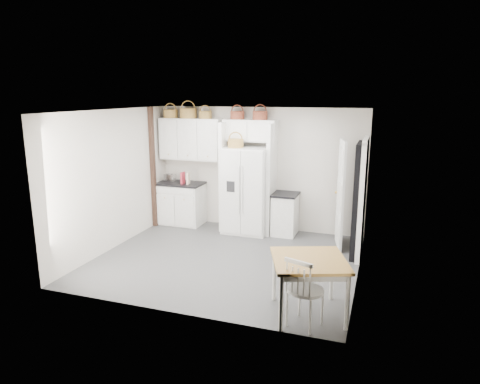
% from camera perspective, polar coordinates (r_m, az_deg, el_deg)
% --- Properties ---
extents(floor, '(4.50, 4.50, 0.00)m').
position_cam_1_polar(floor, '(7.70, -1.79, -8.95)').
color(floor, '#474748').
rests_on(floor, ground).
extents(ceiling, '(4.50, 4.50, 0.00)m').
position_cam_1_polar(ceiling, '(7.14, -1.94, 10.77)').
color(ceiling, white).
rests_on(ceiling, wall_back).
extents(wall_back, '(4.50, 0.00, 4.50)m').
position_cam_1_polar(wall_back, '(9.17, 2.54, 3.11)').
color(wall_back, beige).
rests_on(wall_back, floor).
extents(wall_left, '(0.00, 4.00, 4.00)m').
position_cam_1_polar(wall_left, '(8.36, -16.46, 1.60)').
color(wall_left, beige).
rests_on(wall_left, floor).
extents(wall_right, '(0.00, 4.00, 4.00)m').
position_cam_1_polar(wall_right, '(6.87, 15.99, -0.80)').
color(wall_right, beige).
rests_on(wall_right, floor).
extents(refrigerator, '(0.93, 0.75, 1.80)m').
position_cam_1_polar(refrigerator, '(8.94, 0.91, 0.25)').
color(refrigerator, silver).
rests_on(refrigerator, floor).
extents(base_cab_left, '(0.97, 0.62, 0.90)m').
position_cam_1_polar(base_cab_left, '(9.70, -7.84, -1.58)').
color(base_cab_left, white).
rests_on(base_cab_left, floor).
extents(base_cab_right, '(0.47, 0.57, 0.83)m').
position_cam_1_polar(base_cab_right, '(8.93, 6.02, -3.05)').
color(base_cab_right, white).
rests_on(base_cab_right, floor).
extents(dining_table, '(1.20, 1.20, 0.78)m').
position_cam_1_polar(dining_table, '(5.85, 9.10, -12.36)').
color(dining_table, olive).
rests_on(dining_table, floor).
extents(windsor_chair, '(0.58, 0.56, 0.96)m').
position_cam_1_polar(windsor_chair, '(5.54, 8.70, -12.80)').
color(windsor_chair, white).
rests_on(windsor_chair, floor).
extents(counter_left, '(1.02, 0.66, 0.04)m').
position_cam_1_polar(counter_left, '(9.59, -7.92, 1.14)').
color(counter_left, black).
rests_on(counter_left, base_cab_left).
extents(counter_right, '(0.51, 0.61, 0.04)m').
position_cam_1_polar(counter_right, '(8.82, 6.08, -0.33)').
color(counter_right, black).
rests_on(counter_right, base_cab_right).
extents(toaster, '(0.26, 0.17, 0.17)m').
position_cam_1_polar(toaster, '(9.69, -9.31, 1.85)').
color(toaster, silver).
rests_on(toaster, counter_left).
extents(cookbook_red, '(0.04, 0.17, 0.25)m').
position_cam_1_polar(cookbook_red, '(9.45, -7.62, 1.88)').
color(cookbook_red, '#BE2E3F').
rests_on(cookbook_red, counter_left).
extents(cookbook_cream, '(0.07, 0.17, 0.26)m').
position_cam_1_polar(cookbook_cream, '(9.39, -6.92, 1.84)').
color(cookbook_cream, beige).
rests_on(cookbook_cream, counter_left).
extents(basket_upper_a, '(0.32, 0.32, 0.18)m').
position_cam_1_polar(basket_upper_a, '(9.63, -9.24, 10.26)').
color(basket_upper_a, olive).
rests_on(basket_upper_a, upper_cabinet).
extents(basket_upper_b, '(0.37, 0.37, 0.22)m').
position_cam_1_polar(basket_upper_b, '(9.44, -6.91, 10.38)').
color(basket_upper_b, olive).
rests_on(basket_upper_b, upper_cabinet).
extents(basket_upper_c, '(0.28, 0.28, 0.16)m').
position_cam_1_polar(basket_upper_c, '(9.28, -4.65, 10.21)').
color(basket_upper_c, olive).
rests_on(basket_upper_c, upper_cabinet).
extents(basket_bridge_a, '(0.29, 0.29, 0.17)m').
position_cam_1_polar(basket_bridge_a, '(9.02, -0.36, 10.20)').
color(basket_bridge_a, '#561F16').
rests_on(basket_bridge_a, bridge_cabinet).
extents(basket_bridge_b, '(0.31, 0.31, 0.18)m').
position_cam_1_polar(basket_bridge_b, '(8.87, 2.69, 10.16)').
color(basket_bridge_b, '#561F16').
rests_on(basket_bridge_b, bridge_cabinet).
extents(basket_fridge_a, '(0.32, 0.32, 0.17)m').
position_cam_1_polar(basket_fridge_a, '(8.75, -0.59, 6.52)').
color(basket_fridge_a, olive).
rests_on(basket_fridge_a, refrigerator).
extents(upper_cabinet, '(1.40, 0.34, 0.90)m').
position_cam_1_polar(upper_cabinet, '(9.46, -6.53, 7.01)').
color(upper_cabinet, white).
rests_on(upper_cabinet, wall_back).
extents(bridge_cabinet, '(1.12, 0.34, 0.45)m').
position_cam_1_polar(bridge_cabinet, '(8.95, 1.36, 8.19)').
color(bridge_cabinet, white).
rests_on(bridge_cabinet, wall_back).
extents(fridge_panel_left, '(0.08, 0.60, 2.30)m').
position_cam_1_polar(fridge_panel_left, '(9.13, -1.98, 2.10)').
color(fridge_panel_left, white).
rests_on(fridge_panel_left, floor).
extents(fridge_panel_right, '(0.08, 0.60, 2.30)m').
position_cam_1_polar(fridge_panel_right, '(8.82, 4.23, 1.69)').
color(fridge_panel_right, white).
rests_on(fridge_panel_right, floor).
extents(trim_post, '(0.09, 0.09, 2.60)m').
position_cam_1_polar(trim_post, '(9.45, -11.53, 3.15)').
color(trim_post, '#331D16').
rests_on(trim_post, floor).
extents(doorway_void, '(0.18, 0.85, 2.05)m').
position_cam_1_polar(doorway_void, '(7.91, 15.62, -1.03)').
color(doorway_void, black).
rests_on(doorway_void, floor).
extents(door_slab, '(0.21, 0.79, 2.05)m').
position_cam_1_polar(door_slab, '(8.26, 13.28, -0.31)').
color(door_slab, white).
rests_on(door_slab, floor).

